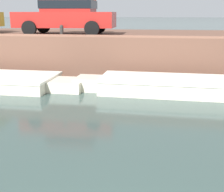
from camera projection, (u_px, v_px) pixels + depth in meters
name	position (u px, v px, depth m)	size (l,w,h in m)	color
ground_plane	(132.00, 131.00, 7.09)	(400.00, 400.00, 0.00)	#384C47
far_quay_wall	(150.00, 51.00, 14.75)	(60.00, 6.00, 1.70)	brown
far_wall_coping	(147.00, 36.00, 11.77)	(60.00, 0.24, 0.08)	brown
boat_moored_central_cream	(164.00, 85.00, 10.46)	(5.68, 1.99, 0.52)	silver
car_left_inner_red	(67.00, 14.00, 13.27)	(4.27, 2.06, 1.54)	#B2231E
mooring_bollard_mid	(62.00, 30.00, 12.37)	(0.15, 0.15, 0.45)	#2D2B28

